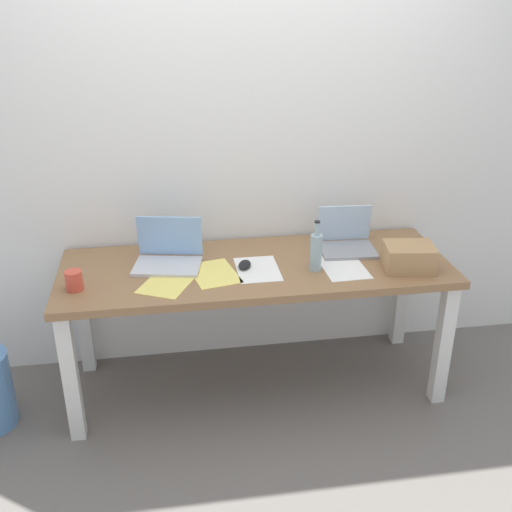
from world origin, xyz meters
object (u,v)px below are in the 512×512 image
Objects in this scene: computer_mouse at (245,265)px; coffee_mug at (74,281)px; laptop_right at (346,241)px; beer_bottle at (316,251)px; laptop_left at (168,256)px; cardboard_box at (409,257)px; desk at (256,281)px.

coffee_mug reaches higher than computer_mouse.
laptop_right is 0.33m from beer_bottle.
laptop_left is 3.91× the size of coffee_mug.
computer_mouse is at bearing 170.49° from cardboard_box.
laptop_right is 1.16× the size of beer_bottle.
laptop_left is at bearing 166.39° from beer_bottle.
computer_mouse is 0.82m from cardboard_box.
laptop_left reaches higher than cardboard_box.
computer_mouse is (-0.57, -0.15, -0.03)m from laptop_right.
desk is 0.54m from laptop_right.
beer_bottle is (-0.23, -0.23, 0.06)m from laptop_right.
beer_bottle reaches higher than computer_mouse.
laptop_right is 0.59m from computer_mouse.
laptop_right is at bearing 10.49° from coffee_mug.
computer_mouse is (0.38, -0.10, -0.03)m from laptop_left.
beer_bottle reaches higher than desk.
cardboard_box is 2.54× the size of coffee_mug.
beer_bottle is at bearing 172.91° from cardboard_box.
laptop_right is at bearing 129.81° from cardboard_box.
coffee_mug is at bearing -171.36° from desk.
laptop_left is 1.41× the size of beer_bottle.
cardboard_box is at bearing -12.10° from desk.
coffee_mug reaches higher than desk.
computer_mouse is (-0.06, -0.02, 0.11)m from desk.
cardboard_box reaches higher than computer_mouse.
desk is 19.80× the size of computer_mouse.
computer_mouse is at bearing 167.29° from beer_bottle.
coffee_mug is (-0.82, -0.11, 0.03)m from computer_mouse.
beer_bottle reaches higher than coffee_mug.
coffee_mug is (-1.63, 0.03, -0.02)m from cardboard_box.
beer_bottle is at bearing -13.61° from laptop_left.
computer_mouse reaches higher than desk.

